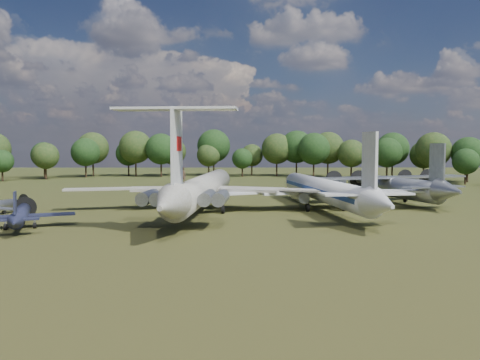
{
  "coord_description": "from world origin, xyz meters",
  "views": [
    {
      "loc": [
        7.69,
        -65.51,
        9.31
      ],
      "look_at": [
        8.38,
        -3.81,
        5.0
      ],
      "focal_mm": 35.0,
      "sensor_mm": 36.0,
      "label": 1
    }
  ],
  "objects_px": {
    "il62_airliner": "(203,193)",
    "small_prop_west": "(20,218)",
    "tu104_jet": "(324,195)",
    "an12_transport": "(392,189)",
    "person_on_il62": "(183,175)"
  },
  "relations": [
    {
      "from": "il62_airliner",
      "to": "small_prop_west",
      "type": "height_order",
      "value": "il62_airliner"
    },
    {
      "from": "tu104_jet",
      "to": "an12_transport",
      "type": "bearing_deg",
      "value": 30.07
    },
    {
      "from": "an12_transport",
      "to": "person_on_il62",
      "type": "relative_size",
      "value": 18.11
    },
    {
      "from": "an12_transport",
      "to": "person_on_il62",
      "type": "bearing_deg",
      "value": -158.13
    },
    {
      "from": "il62_airliner",
      "to": "an12_transport",
      "type": "relative_size",
      "value": 1.64
    },
    {
      "from": "small_prop_west",
      "to": "tu104_jet",
      "type": "bearing_deg",
      "value": 2.11
    },
    {
      "from": "il62_airliner",
      "to": "person_on_il62",
      "type": "xyz_separation_m",
      "value": [
        -1.3,
        -14.69,
        3.54
      ]
    },
    {
      "from": "il62_airliner",
      "to": "person_on_il62",
      "type": "relative_size",
      "value": 29.69
    },
    {
      "from": "tu104_jet",
      "to": "an12_transport",
      "type": "xyz_separation_m",
      "value": [
        13.63,
        10.41,
        -0.18
      ]
    },
    {
      "from": "il62_airliner",
      "to": "small_prop_west",
      "type": "xyz_separation_m",
      "value": [
        -20.01,
        -14.34,
        -1.45
      ]
    },
    {
      "from": "tu104_jet",
      "to": "small_prop_west",
      "type": "relative_size",
      "value": 2.89
    },
    {
      "from": "small_prop_west",
      "to": "person_on_il62",
      "type": "distance_m",
      "value": 19.37
    },
    {
      "from": "il62_airliner",
      "to": "an12_transport",
      "type": "height_order",
      "value": "il62_airliner"
    },
    {
      "from": "il62_airliner",
      "to": "small_prop_west",
      "type": "relative_size",
      "value": 3.32
    },
    {
      "from": "an12_transport",
      "to": "tu104_jet",
      "type": "bearing_deg",
      "value": -159.29
    }
  ]
}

